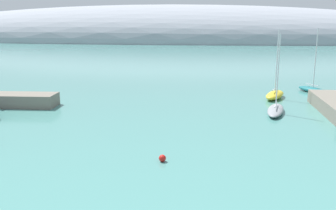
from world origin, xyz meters
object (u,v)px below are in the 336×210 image
object	(u,v)px
sailboat_yellow_near_shore	(275,94)
sailboat_grey_mid_mooring	(276,109)
mooring_buoy_red	(162,158)
sailboat_teal_outer_mooring	(313,89)

from	to	relation	value
sailboat_yellow_near_shore	sailboat_grey_mid_mooring	bearing A→B (deg)	-165.28
sailboat_grey_mid_mooring	mooring_buoy_red	distance (m)	20.05
sailboat_yellow_near_shore	sailboat_teal_outer_mooring	bearing A→B (deg)	-26.65
sailboat_grey_mid_mooring	sailboat_teal_outer_mooring	xyz separation A→B (m)	(7.52, 14.13, 0.04)
mooring_buoy_red	sailboat_grey_mid_mooring	bearing A→B (deg)	57.26
sailboat_grey_mid_mooring	sailboat_yellow_near_shore	bearing A→B (deg)	4.92
sailboat_yellow_near_shore	mooring_buoy_red	xyz separation A→B (m)	(-11.98, -25.44, -0.32)
sailboat_yellow_near_shore	mooring_buoy_red	world-z (taller)	sailboat_yellow_near_shore
sailboat_grey_mid_mooring	sailboat_teal_outer_mooring	size ratio (longest dim) A/B	0.96
sailboat_yellow_near_shore	mooring_buoy_red	size ratio (longest dim) A/B	17.13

